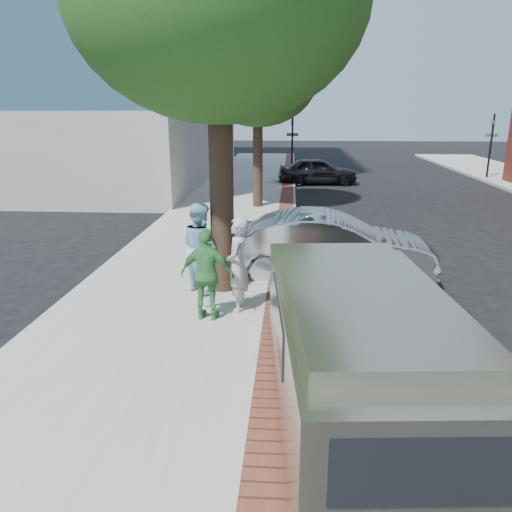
# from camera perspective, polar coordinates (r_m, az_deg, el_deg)

# --- Properties ---
(ground) EXTENTS (120.00, 120.00, 0.00)m
(ground) POSITION_cam_1_polar(r_m,az_deg,el_deg) (9.64, -1.66, -8.51)
(ground) COLOR black
(ground) RESTS_ON ground
(sidewalk) EXTENTS (5.00, 60.00, 0.15)m
(sidewalk) POSITION_cam_1_polar(r_m,az_deg,el_deg) (17.34, -4.00, 3.09)
(sidewalk) COLOR #9E9991
(sidewalk) RESTS_ON ground
(brick_strip) EXTENTS (0.60, 60.00, 0.01)m
(brick_strip) POSITION_cam_1_polar(r_m,az_deg,el_deg) (17.15, 3.31, 3.24)
(brick_strip) COLOR brown
(brick_strip) RESTS_ON sidewalk
(curb) EXTENTS (0.10, 60.00, 0.15)m
(curb) POSITION_cam_1_polar(r_m,az_deg,el_deg) (17.17, 4.47, 2.95)
(curb) COLOR gray
(curb) RESTS_ON ground
(office_base) EXTENTS (18.20, 22.20, 4.00)m
(office_base) POSITION_cam_1_polar(r_m,az_deg,el_deg) (33.76, -20.72, 11.91)
(office_base) COLOR gray
(office_base) RESTS_ON ground
(signal_near) EXTENTS (0.70, 0.15, 3.80)m
(signal_near) POSITION_cam_1_polar(r_m,az_deg,el_deg) (30.75, 4.17, 13.02)
(signal_near) COLOR black
(signal_near) RESTS_ON ground
(signal_far) EXTENTS (0.70, 0.15, 3.80)m
(signal_far) POSITION_cam_1_polar(r_m,az_deg,el_deg) (32.87, 25.29, 11.76)
(signal_far) COLOR black
(signal_far) RESTS_ON ground
(tree_far) EXTENTS (4.80, 4.80, 7.14)m
(tree_far) POSITION_cam_1_polar(r_m,az_deg,el_deg) (20.78, 0.21, 19.84)
(tree_far) COLOR black
(tree_far) RESTS_ON sidewalk
(parking_meter) EXTENTS (0.12, 0.32, 1.47)m
(parking_meter) POSITION_cam_1_polar(r_m,az_deg,el_deg) (9.47, 3.01, -1.17)
(parking_meter) COLOR gray
(parking_meter) RESTS_ON sidewalk
(person_gray) EXTENTS (0.50, 0.73, 1.91)m
(person_gray) POSITION_cam_1_polar(r_m,az_deg,el_deg) (9.89, -2.12, -1.00)
(person_gray) COLOR #B0AFB4
(person_gray) RESTS_ON sidewalk
(person_officer) EXTENTS (1.19, 1.23, 2.00)m
(person_officer) POSITION_cam_1_polar(r_m,az_deg,el_deg) (11.03, -6.36, 0.99)
(person_officer) COLOR #90C3DF
(person_officer) RESTS_ON sidewalk
(person_green) EXTENTS (1.10, 0.56, 1.79)m
(person_green) POSITION_cam_1_polar(r_m,az_deg,el_deg) (9.52, -5.59, -2.13)
(person_green) COLOR #419046
(person_green) RESTS_ON sidewalk
(sedan_silver) EXTENTS (5.07, 1.94, 1.65)m
(sedan_silver) POSITION_cam_1_polar(r_m,az_deg,el_deg) (12.39, 8.31, 1.09)
(sedan_silver) COLOR #B8BABF
(sedan_silver) RESTS_ON ground
(bg_car) EXTENTS (4.52, 2.16, 1.49)m
(bg_car) POSITION_cam_1_polar(r_m,az_deg,el_deg) (28.47, 7.05, 9.63)
(bg_car) COLOR black
(bg_car) RESTS_ON ground
(van) EXTENTS (2.50, 5.52, 1.98)m
(van) POSITION_cam_1_polar(r_m,az_deg,el_deg) (6.86, 11.26, -9.67)
(van) COLOR gray
(van) RESTS_ON ground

